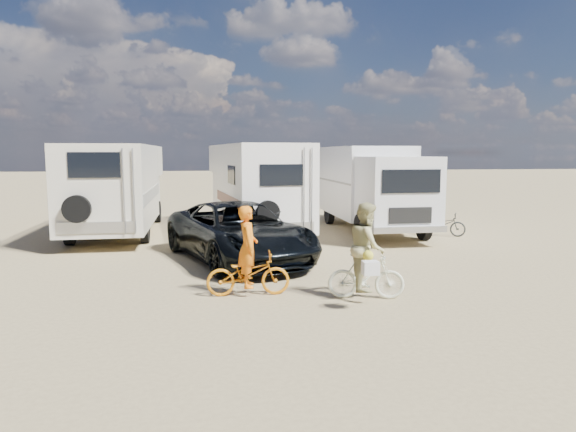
{
  "coord_description": "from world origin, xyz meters",
  "views": [
    {
      "loc": [
        -1.76,
        -11.51,
        2.82
      ],
      "look_at": [
        0.02,
        0.72,
        1.3
      ],
      "focal_mm": 32.24,
      "sensor_mm": 36.0,
      "label": 1
    }
  ],
  "objects": [
    {
      "name": "box_truck",
      "position": [
        3.89,
        6.32,
        1.52
      ],
      "size": [
        2.46,
        7.09,
        3.04
      ],
      "primitive_type": null,
      "rotation": [
        0.0,
        0.0,
        0.01
      ],
      "color": "silver",
      "rests_on": "ground"
    },
    {
      "name": "rv_main",
      "position": [
        -0.27,
        6.66,
        1.55
      ],
      "size": [
        3.21,
        7.29,
        3.1
      ],
      "primitive_type": null,
      "rotation": [
        0.0,
        0.0,
        0.13
      ],
      "color": "white",
      "rests_on": "ground"
    },
    {
      "name": "bike_parked",
      "position": [
        5.95,
        4.94,
        0.4
      ],
      "size": [
        1.57,
        1.22,
        0.79
      ],
      "primitive_type": "imported",
      "rotation": [
        0.0,
        0.0,
        1.04
      ],
      "color": "#242725",
      "rests_on": "ground"
    },
    {
      "name": "bike_man",
      "position": [
        -1.1,
        -1.49,
        0.43
      ],
      "size": [
        1.65,
        0.6,
        0.86
      ],
      "primitive_type": "imported",
      "rotation": [
        0.0,
        0.0,
        1.56
      ],
      "color": "orange",
      "rests_on": "ground"
    },
    {
      "name": "crate",
      "position": [
        0.82,
        2.64,
        0.17
      ],
      "size": [
        0.5,
        0.5,
        0.34
      ],
      "primitive_type": "cube",
      "rotation": [
        0.0,
        0.0,
        0.21
      ],
      "color": "olive",
      "rests_on": "ground"
    },
    {
      "name": "cooler",
      "position": [
        -0.41,
        2.78,
        0.24
      ],
      "size": [
        0.69,
        0.57,
        0.48
      ],
      "primitive_type": "cube",
      "rotation": [
        0.0,
        0.0,
        -0.23
      ],
      "color": "#1D6381",
      "rests_on": "ground"
    },
    {
      "name": "dark_suv",
      "position": [
        -1.11,
        1.89,
        0.76
      ],
      "size": [
        4.24,
        6.02,
        1.53
      ],
      "primitive_type": "imported",
      "rotation": [
        0.0,
        0.0,
        0.35
      ],
      "color": "black",
      "rests_on": "ground"
    },
    {
      "name": "rv_left",
      "position": [
        -5.07,
        7.41,
        1.54
      ],
      "size": [
        2.7,
        8.33,
        3.07
      ],
      "primitive_type": null,
      "rotation": [
        0.0,
        0.0,
        0.03
      ],
      "color": "white",
      "rests_on": "ground"
    },
    {
      "name": "ground",
      "position": [
        0.0,
        0.0,
        0.0
      ],
      "size": [
        140.0,
        140.0,
        0.0
      ],
      "primitive_type": "plane",
      "color": "tan",
      "rests_on": "ground"
    },
    {
      "name": "rider_man",
      "position": [
        -1.1,
        -1.49,
        0.8
      ],
      "size": [
        0.39,
        0.59,
        1.61
      ],
      "primitive_type": "imported",
      "rotation": [
        0.0,
        0.0,
        1.56
      ],
      "color": "orange",
      "rests_on": "ground"
    },
    {
      "name": "bike_woman",
      "position": [
        1.15,
        -2.06,
        0.44
      ],
      "size": [
        1.53,
        0.72,
        0.89
      ],
      "primitive_type": "imported",
      "rotation": [
        0.0,
        0.0,
        1.36
      ],
      "color": "beige",
      "rests_on": "ground"
    },
    {
      "name": "rider_woman",
      "position": [
        1.15,
        -2.06,
        0.85
      ],
      "size": [
        0.8,
        0.94,
        1.7
      ],
      "primitive_type": "imported",
      "rotation": [
        0.0,
        0.0,
        1.36
      ],
      "color": "tan",
      "rests_on": "ground"
    }
  ]
}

